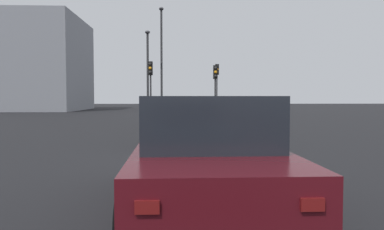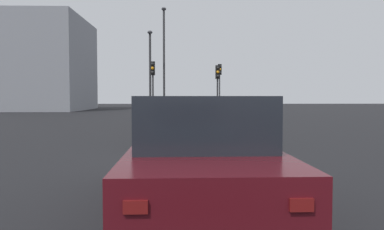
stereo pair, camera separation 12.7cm
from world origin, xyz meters
name	(u,v)px [view 1 (the left image)]	position (x,y,z in m)	size (l,w,h in m)	color
ground_plane	(192,161)	(0.00, 0.00, -0.10)	(160.00, 160.00, 0.20)	black
car_yellow_lead	(189,113)	(9.83, -0.24, 0.78)	(4.14, 2.00, 1.64)	gold
car_grey_second	(194,123)	(2.84, -0.19, 0.74)	(4.33, 2.15, 1.53)	slate
car_maroon_third	(205,156)	(-4.75, 0.01, 0.78)	(4.82, 2.15, 1.64)	#510F16
traffic_light_near_left	(217,79)	(21.99, -3.04, 3.16)	(0.33, 0.30, 4.41)	#2D2D30
traffic_light_near_right	(215,81)	(15.06, -2.18, 2.69)	(0.32, 0.29, 3.73)	#2D2D30
traffic_light_far_left	(150,78)	(14.90, 2.13, 2.85)	(0.32, 0.30, 3.96)	#2D2D30
street_lamp_kerbside	(148,66)	(17.21, 2.48, 3.82)	(0.56, 0.36, 6.38)	#2D2D30
street_lamp_far	(161,54)	(18.89, 1.55, 4.88)	(0.56, 0.36, 8.42)	#2D2D30
building_facade_left	(50,65)	(37.46, 16.00, 5.63)	(13.57, 7.69, 11.25)	gray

